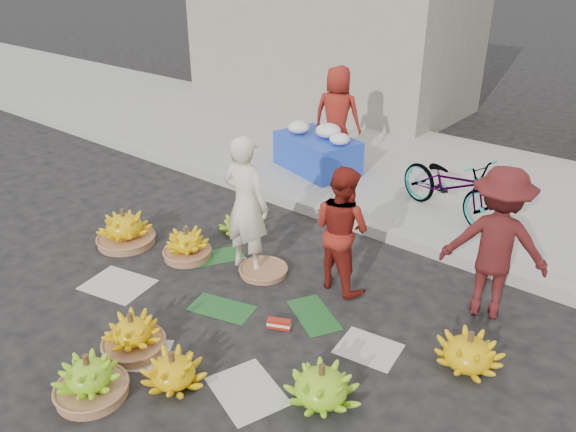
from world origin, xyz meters
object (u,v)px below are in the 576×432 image
Objects in this scene: banana_bunch_0 at (125,229)px; banana_bunch_4 at (321,385)px; flower_table at (317,151)px; bicycle at (450,185)px; vendor_cream at (246,205)px.

banana_bunch_4 is at bearing -10.61° from banana_bunch_0.
banana_bunch_0 is 1.02× the size of banana_bunch_4.
flower_table is at bearing 126.67° from banana_bunch_4.
banana_bunch_0 is at bearing -82.67° from flower_table.
banana_bunch_0 is 4.16m from bicycle.
banana_bunch_4 is at bearing 144.46° from vendor_cream.
flower_table is 0.91× the size of bicycle.
banana_bunch_4 is 2.31m from vendor_cream.
banana_bunch_4 is at bearing -152.22° from bicycle.
banana_bunch_0 is 3.50m from banana_bunch_4.
banana_bunch_4 is at bearing -37.01° from flower_table.
bicycle reaches higher than flower_table.
vendor_cream is at bearing 171.21° from bicycle.
banana_bunch_4 is 0.47× the size of bicycle.
bicycle is (-0.62, 3.67, 0.38)m from banana_bunch_4.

